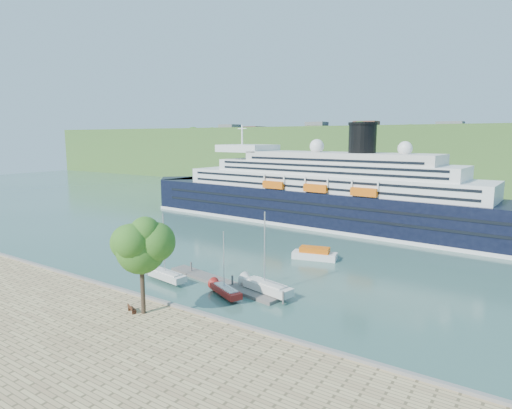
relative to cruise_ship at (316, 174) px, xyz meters
name	(u,v)px	position (x,y,z in m)	size (l,w,h in m)	color
ground	(140,303)	(3.32, -55.09, -11.41)	(400.00, 400.00, 0.00)	#30554C
far_hillside	(423,157)	(3.32, 89.91, 0.59)	(400.00, 50.00, 24.00)	#375B24
quay_coping	(138,294)	(3.32, -55.29, -10.26)	(220.00, 0.50, 0.30)	slate
cruise_ship	(316,174)	(0.00, 0.00, 0.00)	(101.62, 14.80, 22.82)	black
park_bench	(132,308)	(6.61, -58.98, -9.94)	(1.46, 0.60, 0.94)	#4C2815
promenade_tree	(141,261)	(7.80, -58.44, -4.66)	(6.94, 6.94, 11.50)	#29631A
floating_pontoon	(221,283)	(7.36, -44.40, -11.19)	(19.59, 2.39, 0.44)	slate
sailboat_white_near	(166,250)	(0.66, -47.84, -6.88)	(7.01, 1.95, 9.06)	silver
sailboat_red	(226,266)	(10.76, -47.83, -7.46)	(6.12, 1.70, 7.91)	maroon
sailboat_white_far	(268,256)	(14.75, -44.43, -6.34)	(7.84, 2.18, 10.13)	silver
tender_launch	(315,253)	(12.59, -26.47, -10.42)	(7.20, 2.46, 1.99)	#E3600D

